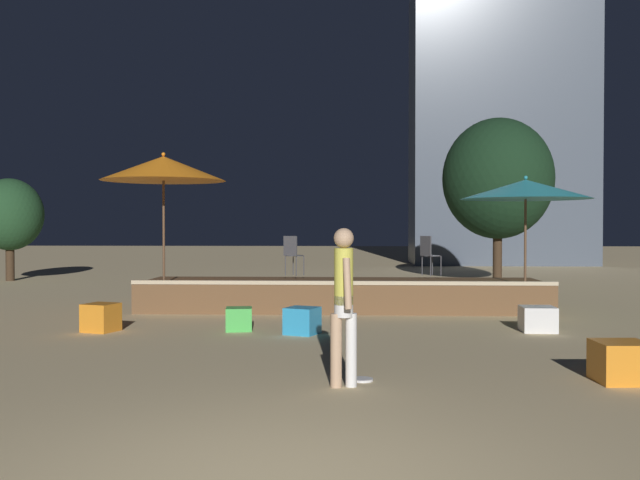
% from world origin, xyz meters
% --- Properties ---
extents(wooden_deck, '(8.73, 2.27, 0.70)m').
position_xyz_m(wooden_deck, '(0.36, 10.81, 0.31)').
color(wooden_deck, brown).
rests_on(wooden_deck, ground).
extents(patio_umbrella_0, '(2.64, 2.64, 2.85)m').
position_xyz_m(patio_umbrella_0, '(4.09, 9.79, 2.57)').
color(patio_umbrella_0, brown).
rests_on(patio_umbrella_0, ground).
extents(patio_umbrella_1, '(2.60, 2.60, 3.37)m').
position_xyz_m(patio_umbrella_1, '(-3.38, 9.90, 3.03)').
color(patio_umbrella_1, brown).
rests_on(patio_umbrella_1, ground).
extents(cube_seat_0, '(0.62, 0.62, 0.47)m').
position_xyz_m(cube_seat_0, '(3.70, 3.59, 0.24)').
color(cube_seat_0, orange).
rests_on(cube_seat_0, ground).
extents(cube_seat_1, '(0.51, 0.51, 0.40)m').
position_xyz_m(cube_seat_1, '(-1.42, 7.48, 0.20)').
color(cube_seat_1, '#4CC651').
rests_on(cube_seat_1, ground).
extents(cube_seat_2, '(0.65, 0.65, 0.45)m').
position_xyz_m(cube_seat_2, '(-0.28, 7.13, 0.23)').
color(cube_seat_2, '#2D9EDB').
rests_on(cube_seat_2, ground).
extents(cube_seat_3, '(0.64, 0.64, 0.49)m').
position_xyz_m(cube_seat_3, '(-3.79, 7.28, 0.24)').
color(cube_seat_3, orange).
rests_on(cube_seat_3, ground).
extents(cube_seat_4, '(0.59, 0.59, 0.43)m').
position_xyz_m(cube_seat_4, '(3.77, 7.59, 0.22)').
color(cube_seat_4, white).
rests_on(cube_seat_4, ground).
extents(person_2, '(0.30, 0.54, 1.80)m').
position_xyz_m(person_2, '(0.45, 3.20, 1.00)').
color(person_2, white).
rests_on(person_2, ground).
extents(bistro_chair_0, '(0.47, 0.47, 0.90)m').
position_xyz_m(bistro_chair_0, '(2.29, 11.33, 1.25)').
color(bistro_chair_0, '#47474C').
rests_on(bistro_chair_0, wooden_deck).
extents(bistro_chair_1, '(0.47, 0.47, 0.90)m').
position_xyz_m(bistro_chair_1, '(-0.79, 11.24, 1.25)').
color(bistro_chair_1, '#47474C').
rests_on(bistro_chair_1, wooden_deck).
extents(frisbee_disc, '(0.26, 0.26, 0.03)m').
position_xyz_m(frisbee_disc, '(0.67, 3.51, 0.02)').
color(frisbee_disc, white).
rests_on(frisbee_disc, ground).
extents(background_tree_0, '(3.40, 3.40, 5.17)m').
position_xyz_m(background_tree_0, '(5.09, 17.42, 3.29)').
color(background_tree_0, '#3D2B1C').
rests_on(background_tree_0, ground).
extents(background_tree_1, '(2.18, 2.18, 3.41)m').
position_xyz_m(background_tree_1, '(-10.82, 18.41, 2.20)').
color(background_tree_1, '#3D2B1C').
rests_on(background_tree_1, ground).
extents(distant_building, '(8.42, 3.82, 13.05)m').
position_xyz_m(distant_building, '(7.69, 29.62, 6.53)').
color(distant_building, '#4C5666').
rests_on(distant_building, ground).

